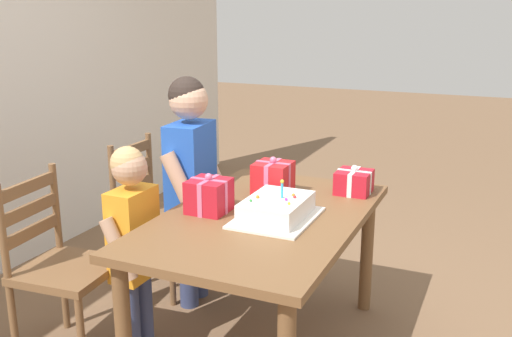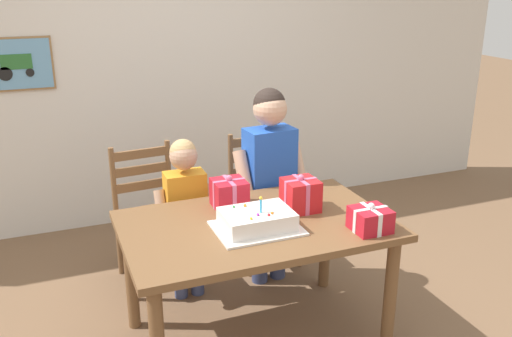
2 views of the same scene
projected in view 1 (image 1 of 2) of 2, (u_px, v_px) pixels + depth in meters
name	position (u px, v px, depth m)	size (l,w,h in m)	color
dining_table	(263.00, 233.00, 2.80)	(1.43, 0.90, 0.73)	brown
birthday_cake	(277.00, 209.00, 2.70)	(0.44, 0.34, 0.19)	white
gift_box_red_large	(209.00, 196.00, 2.79)	(0.19, 0.19, 0.20)	red
gift_box_beside_cake	(354.00, 182.00, 3.09)	(0.19, 0.18, 0.16)	red
gift_box_corner_small	(273.00, 179.00, 3.03)	(0.19, 0.19, 0.21)	red
chair_left	(60.00, 266.00, 2.83)	(0.45, 0.45, 0.92)	brown
chair_right	(154.00, 214.00, 3.55)	(0.42, 0.42, 0.92)	brown
child_older	(191.00, 169.00, 3.26)	(0.49, 0.29, 1.32)	#38426B
child_younger	(133.00, 230.00, 2.81)	(0.38, 0.22, 1.06)	#38426B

